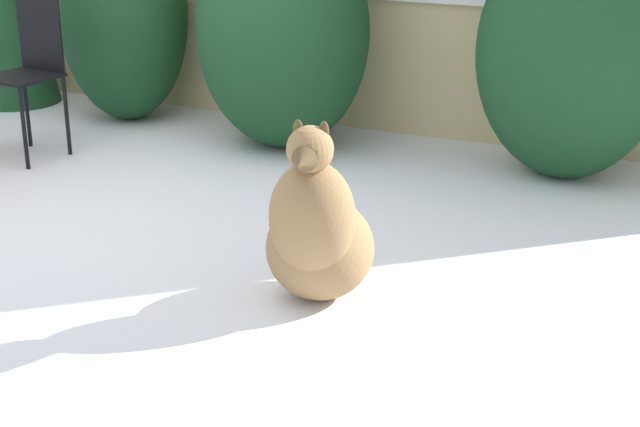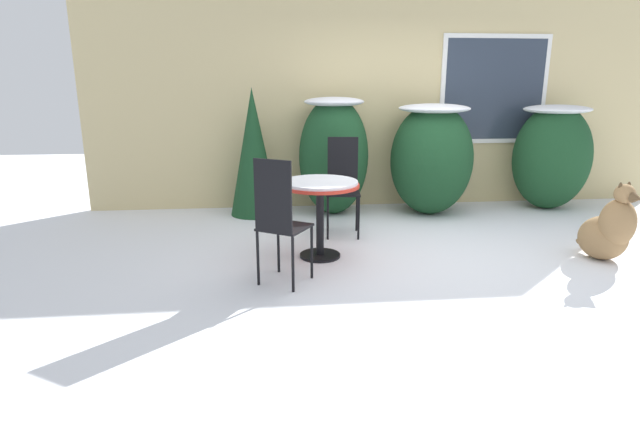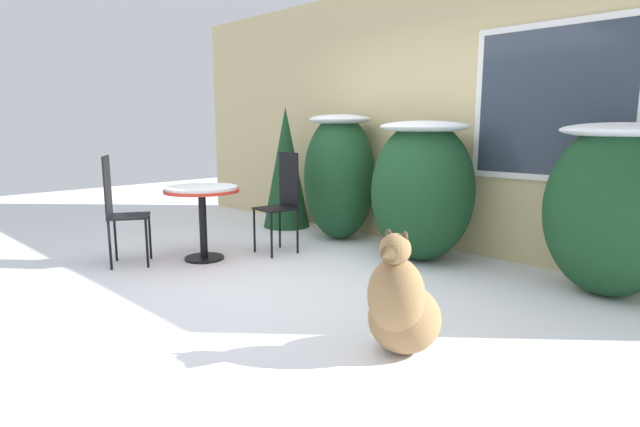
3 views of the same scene
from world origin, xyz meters
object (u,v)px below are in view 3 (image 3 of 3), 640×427
at_px(dog, 401,308).
at_px(patio_chair_near_table, 282,199).
at_px(patio_chair_far_side, 120,207).
at_px(patio_table, 202,200).

bearing_deg(dog, patio_chair_near_table, 142.69).
height_order(patio_chair_near_table, dog, patio_chair_near_table).
bearing_deg(patio_chair_far_side, patio_table, -88.86).
bearing_deg(patio_table, patio_chair_far_side, -120.72).
distance_m(patio_chair_far_side, dog, 3.14).
bearing_deg(patio_chair_near_table, patio_chair_far_side, -110.43).
height_order(patio_table, patio_chair_near_table, patio_chair_near_table).
relative_size(patio_table, dog, 0.97).
xyz_separation_m(patio_table, patio_chair_far_side, (-0.40, -0.67, -0.04)).
height_order(patio_table, dog, dog).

